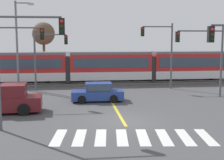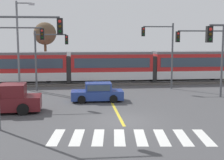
# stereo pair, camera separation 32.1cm
# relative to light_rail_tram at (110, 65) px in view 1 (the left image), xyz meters

# --- Properties ---
(ground_plane) EXTENTS (200.00, 200.00, 0.00)m
(ground_plane) POSITION_rel_light_rail_tram_xyz_m (-1.09, -16.32, -2.05)
(ground_plane) COLOR #474749
(track_bed) EXTENTS (120.00, 4.00, 0.18)m
(track_bed) POSITION_rel_light_rail_tram_xyz_m (-1.09, 0.01, -1.96)
(track_bed) COLOR #56514C
(track_bed) RESTS_ON ground
(rail_near) EXTENTS (120.00, 0.08, 0.10)m
(rail_near) POSITION_rel_light_rail_tram_xyz_m (-1.09, -0.71, -1.82)
(rail_near) COLOR #939399
(rail_near) RESTS_ON track_bed
(rail_far) EXTENTS (120.00, 0.08, 0.10)m
(rail_far) POSITION_rel_light_rail_tram_xyz_m (-1.09, 0.73, -1.82)
(rail_far) COLOR #939399
(rail_far) RESTS_ON track_bed
(light_rail_tram) EXTENTS (28.00, 2.64, 3.43)m
(light_rail_tram) POSITION_rel_light_rail_tram_xyz_m (0.00, 0.00, 0.00)
(light_rail_tram) COLOR silver
(light_rail_tram) RESTS_ON track_bed
(crosswalk_stripe_0) EXTENTS (0.87, 2.85, 0.01)m
(crosswalk_stripe_0) POSITION_rel_light_rail_tram_xyz_m (-4.91, -19.05, -2.04)
(crosswalk_stripe_0) COLOR silver
(crosswalk_stripe_0) RESTS_ON ground
(crosswalk_stripe_1) EXTENTS (0.87, 2.85, 0.01)m
(crosswalk_stripe_1) POSITION_rel_light_rail_tram_xyz_m (-3.82, -19.17, -2.04)
(crosswalk_stripe_1) COLOR silver
(crosswalk_stripe_1) RESTS_ON ground
(crosswalk_stripe_2) EXTENTS (0.87, 2.85, 0.01)m
(crosswalk_stripe_2) POSITION_rel_light_rail_tram_xyz_m (-2.73, -19.30, -2.04)
(crosswalk_stripe_2) COLOR silver
(crosswalk_stripe_2) RESTS_ON ground
(crosswalk_stripe_3) EXTENTS (0.87, 2.85, 0.01)m
(crosswalk_stripe_3) POSITION_rel_light_rail_tram_xyz_m (-1.63, -19.42, -2.04)
(crosswalk_stripe_3) COLOR silver
(crosswalk_stripe_3) RESTS_ON ground
(crosswalk_stripe_4) EXTENTS (0.87, 2.85, 0.01)m
(crosswalk_stripe_4) POSITION_rel_light_rail_tram_xyz_m (-0.54, -19.54, -2.04)
(crosswalk_stripe_4) COLOR silver
(crosswalk_stripe_4) RESTS_ON ground
(crosswalk_stripe_5) EXTENTS (0.87, 2.85, 0.01)m
(crosswalk_stripe_5) POSITION_rel_light_rail_tram_xyz_m (0.55, -19.66, -2.04)
(crosswalk_stripe_5) COLOR silver
(crosswalk_stripe_5) RESTS_ON ground
(crosswalk_stripe_6) EXTENTS (0.87, 2.85, 0.01)m
(crosswalk_stripe_6) POSITION_rel_light_rail_tram_xyz_m (1.65, -19.79, -2.04)
(crosswalk_stripe_6) COLOR silver
(crosswalk_stripe_6) RESTS_ON ground
(crosswalk_stripe_7) EXTENTS (0.87, 2.85, 0.01)m
(crosswalk_stripe_7) POSITION_rel_light_rail_tram_xyz_m (2.74, -19.91, -2.04)
(crosswalk_stripe_7) COLOR silver
(crosswalk_stripe_7) RESTS_ON ground
(lane_centre_line) EXTENTS (0.20, 15.49, 0.01)m
(lane_centre_line) POSITION_rel_light_rail_tram_xyz_m (-1.09, -9.74, -2.04)
(lane_centre_line) COLOR gold
(lane_centre_line) RESTS_ON ground
(sedan_crossing) EXTENTS (4.22, 1.95, 1.52)m
(sedan_crossing) POSITION_rel_light_rail_tram_xyz_m (-2.20, -9.91, -1.35)
(sedan_crossing) COLOR #284293
(sedan_crossing) RESTS_ON ground
(pickup_truck) EXTENTS (5.49, 2.43, 1.98)m
(pickup_truck) POSITION_rel_light_rail_tram_xyz_m (-8.92, -13.17, -1.20)
(pickup_truck) COLOR maroon
(pickup_truck) RESTS_ON ground
(traffic_light_near_left) EXTENTS (3.75, 0.38, 6.66)m
(traffic_light_near_left) POSITION_rel_light_rail_tram_xyz_m (-7.00, -17.38, 2.34)
(traffic_light_near_left) COLOR #515459
(traffic_light_near_left) RESTS_ON ground
(traffic_light_mid_right) EXTENTS (4.25, 0.38, 6.21)m
(traffic_light_mid_right) POSITION_rel_light_rail_tram_xyz_m (7.21, -9.31, 2.06)
(traffic_light_mid_right) COLOR #515459
(traffic_light_mid_right) RESTS_ON ground
(traffic_light_far_right) EXTENTS (3.25, 0.38, 6.58)m
(traffic_light_far_right) POSITION_rel_light_rail_tram_xyz_m (4.68, -4.47, 2.28)
(traffic_light_far_right) COLOR #515459
(traffic_light_far_right) RESTS_ON ground
(traffic_light_mid_left) EXTENTS (4.25, 0.38, 6.49)m
(traffic_light_mid_left) POSITION_rel_light_rail_tram_xyz_m (-9.13, -9.67, 2.21)
(traffic_light_mid_left) COLOR #515459
(traffic_light_mid_left) RESTS_ON ground
(traffic_light_far_left) EXTENTS (3.25, 0.38, 5.81)m
(traffic_light_far_left) POSITION_rel_light_rail_tram_xyz_m (-6.72, -4.18, 1.81)
(traffic_light_far_left) COLOR #515459
(traffic_light_far_left) RESTS_ON ground
(street_lamp_west) EXTENTS (1.86, 0.28, 8.74)m
(street_lamp_west) POSITION_rel_light_rail_tram_xyz_m (-9.52, -2.84, 2.86)
(street_lamp_west) COLOR slate
(street_lamp_west) RESTS_ON ground
(bare_tree_west) EXTENTS (2.80, 2.80, 7.08)m
(bare_tree_west) POSITION_rel_light_rail_tram_xyz_m (-7.79, 4.93, 3.56)
(bare_tree_west) COLOR brown
(bare_tree_west) RESTS_ON ground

